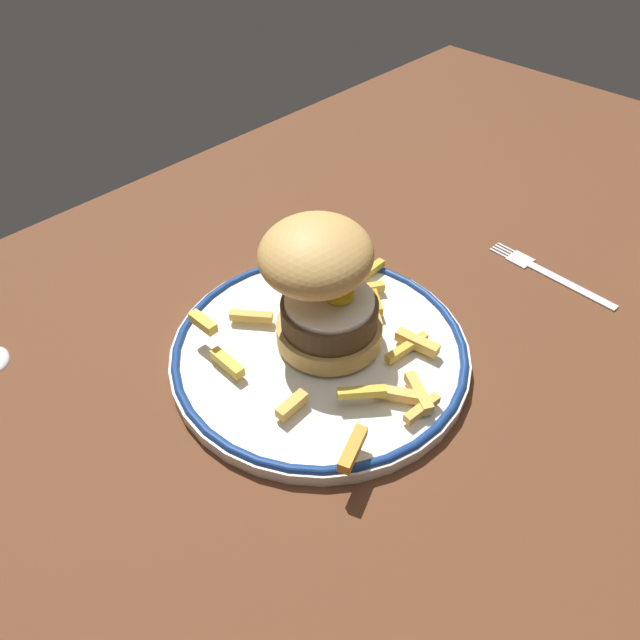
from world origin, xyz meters
The scene contains 5 objects.
ground_plane centered at (0.00, 0.00, -2.00)cm, with size 145.65×82.93×4.00cm, color brown.
dinner_plate centered at (-2.69, 2.72, 0.84)cm, with size 26.73×26.73×1.60cm.
burger centered at (-1.51, 3.59, 7.21)cm, with size 13.25×13.03×11.36cm.
fries_pile centered at (-2.08, 0.70, 2.28)cm, with size 21.77×23.96×2.82cm.
fork centered at (22.60, -6.19, 0.18)cm, with size 2.32×14.45×0.36cm.
Camera 1 is at (-29.92, -23.54, 39.84)cm, focal length 33.96 mm.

